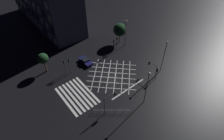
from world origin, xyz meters
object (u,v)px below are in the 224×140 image
(traffic_light_nw_main, at_px, (117,41))
(street_lamp_far, at_px, (147,83))
(street_tree_far, at_px, (120,30))
(traffic_light_ne_main, at_px, (152,66))
(traffic_light_nw_cross, at_px, (114,43))
(waiting_car, at_px, (86,61))
(traffic_light_ne_cross, at_px, (157,72))
(street_lamp_east, at_px, (165,53))
(street_tree_near, at_px, (43,59))
(traffic_light_sw_cross, at_px, (69,63))
(street_lamp_west, at_px, (126,27))
(traffic_light_se_cross, at_px, (110,99))
(traffic_light_sw_main, at_px, (64,64))

(traffic_light_nw_main, distance_m, street_lamp_far, 19.62)
(street_lamp_far, distance_m, street_tree_far, 22.89)
(street_tree_far, bearing_deg, traffic_light_ne_main, -12.38)
(traffic_light_nw_cross, xyz_separation_m, waiting_car, (-0.09, -9.38, -1.80))
(street_lamp_far, bearing_deg, traffic_light_ne_cross, 112.30)
(traffic_light_nw_main, bearing_deg, street_lamp_east, 9.00)
(traffic_light_ne_cross, relative_size, street_tree_far, 0.55)
(street_tree_near, relative_size, street_tree_far, 0.87)
(traffic_light_sw_cross, height_order, traffic_light_nw_main, traffic_light_sw_cross)
(traffic_light_ne_main, xyz_separation_m, street_lamp_west, (-13.04, 3.48, 3.44))
(traffic_light_se_cross, distance_m, traffic_light_nw_cross, 20.43)
(traffic_light_sw_main, relative_size, traffic_light_ne_main, 1.16)
(traffic_light_sw_main, bearing_deg, traffic_light_nw_cross, 90.88)
(traffic_light_ne_main, bearing_deg, traffic_light_se_cross, 97.15)
(traffic_light_ne_main, distance_m, street_lamp_east, 4.08)
(traffic_light_sw_cross, relative_size, traffic_light_nw_main, 1.10)
(traffic_light_ne_main, xyz_separation_m, street_tree_far, (-15.38, 3.38, 1.63))
(street_tree_near, bearing_deg, traffic_light_sw_main, 41.64)
(traffic_light_sw_cross, bearing_deg, traffic_light_ne_cross, -45.60)
(street_lamp_west, xyz_separation_m, street_lamp_far, (17.77, -10.92, -0.36))
(traffic_light_nw_main, height_order, street_tree_far, street_tree_far)
(traffic_light_nw_main, bearing_deg, traffic_light_sw_cross, -88.79)
(traffic_light_sw_main, distance_m, street_tree_far, 19.16)
(traffic_light_nw_cross, bearing_deg, waiting_car, -0.52)
(traffic_light_sw_cross, distance_m, traffic_light_nw_main, 15.08)
(street_lamp_east, distance_m, street_tree_near, 28.05)
(street_tree_far, bearing_deg, traffic_light_nw_main, -51.64)
(traffic_light_ne_main, xyz_separation_m, street_lamp_far, (4.74, -7.44, 3.09))
(street_tree_far, bearing_deg, street_tree_near, -94.16)
(street_lamp_far, distance_m, street_tree_near, 24.67)
(traffic_light_nw_cross, bearing_deg, traffic_light_sw_cross, 3.04)
(traffic_light_se_cross, relative_size, traffic_light_ne_main, 1.30)
(traffic_light_sw_cross, relative_size, street_lamp_east, 0.51)
(traffic_light_ne_main, bearing_deg, waiting_car, 35.83)
(traffic_light_se_cross, xyz_separation_m, street_lamp_east, (-0.91, 16.60, 2.23))
(traffic_light_nw_cross, bearing_deg, traffic_light_nw_main, 151.81)
(traffic_light_se_cross, relative_size, street_lamp_east, 0.52)
(street_lamp_far, distance_m, waiting_car, 19.13)
(street_lamp_far, bearing_deg, traffic_light_sw_cross, -157.52)
(traffic_light_se_cross, height_order, traffic_light_ne_main, traffic_light_se_cross)
(traffic_light_ne_main, bearing_deg, traffic_light_sw_cross, 49.07)
(traffic_light_nw_main, xyz_separation_m, street_lamp_west, (-0.00, 3.07, 3.12))
(street_lamp_far, bearing_deg, street_tree_near, -152.07)
(traffic_light_ne_cross, height_order, traffic_light_ne_main, traffic_light_ne_main)
(street_lamp_west, relative_size, street_tree_near, 1.52)
(traffic_light_se_cross, relative_size, traffic_light_nw_main, 1.12)
(traffic_light_sw_cross, xyz_separation_m, waiting_car, (-0.84, 4.87, -2.57))
(traffic_light_se_cross, distance_m, waiting_car, 16.12)
(waiting_car, bearing_deg, street_tree_far, 97.88)
(traffic_light_ne_main, height_order, street_lamp_far, street_lamp_far)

